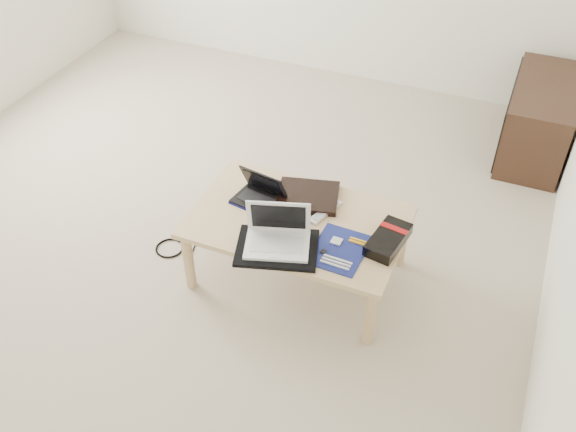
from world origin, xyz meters
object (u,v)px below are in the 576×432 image
at_px(white_laptop, 278,235).
at_px(gpu_box, 388,240).
at_px(media_cabinet, 537,119).
at_px(netbook, 260,195).
at_px(coffee_table, 298,227).

distance_m(white_laptop, gpu_box, 0.54).
relative_size(media_cabinet, netbook, 3.11).
bearing_deg(netbook, media_cabinet, 52.43).
xyz_separation_m(coffee_table, media_cabinet, (1.05, 1.75, -0.10)).
xyz_separation_m(coffee_table, netbook, (-0.24, 0.07, 0.09)).
distance_m(media_cabinet, white_laptop, 2.25).
distance_m(netbook, white_laptop, 0.36).
height_order(netbook, white_laptop, white_laptop).
xyz_separation_m(media_cabinet, netbook, (-1.29, -1.68, 0.19)).
bearing_deg(gpu_box, white_laptop, -156.82).
height_order(coffee_table, white_laptop, white_laptop).
height_order(media_cabinet, netbook, netbook).
bearing_deg(white_laptop, gpu_box, 23.18).
bearing_deg(media_cabinet, gpu_box, -107.97).
bearing_deg(gpu_box, media_cabinet, 72.03).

